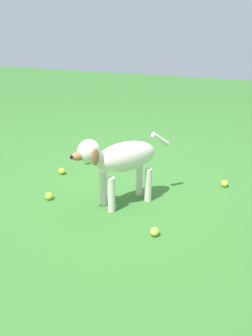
{
  "coord_description": "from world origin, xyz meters",
  "views": [
    {
      "loc": [
        -2.77,
        -1.15,
        1.45
      ],
      "look_at": [
        -0.19,
        -0.11,
        0.32
      ],
      "focal_mm": 39.43,
      "sensor_mm": 36.0,
      "label": 1
    }
  ],
  "objects_px": {
    "dog": "(120,159)",
    "tennis_ball_1": "(62,171)",
    "tennis_ball_3": "(49,196)",
    "tennis_ball_4": "(155,232)",
    "tennis_ball_0": "(225,183)",
    "tennis_ball_2": "(87,161)"
  },
  "relations": [
    {
      "from": "tennis_ball_0",
      "to": "tennis_ball_3",
      "type": "height_order",
      "value": "same"
    },
    {
      "from": "dog",
      "to": "tennis_ball_1",
      "type": "xyz_separation_m",
      "value": [
        0.37,
        0.79,
        -0.37
      ]
    },
    {
      "from": "dog",
      "to": "tennis_ball_4",
      "type": "relative_size",
      "value": 11.43
    },
    {
      "from": "dog",
      "to": "tennis_ball_0",
      "type": "bearing_deg",
      "value": 168.2
    },
    {
      "from": "tennis_ball_0",
      "to": "tennis_ball_3",
      "type": "bearing_deg",
      "value": 121.27
    },
    {
      "from": "dog",
      "to": "tennis_ball_3",
      "type": "distance_m",
      "value": 0.72
    },
    {
      "from": "tennis_ball_2",
      "to": "tennis_ball_0",
      "type": "bearing_deg",
      "value": -91.68
    },
    {
      "from": "dog",
      "to": "tennis_ball_0",
      "type": "distance_m",
      "value": 1.08
    },
    {
      "from": "tennis_ball_0",
      "to": "tennis_ball_2",
      "type": "height_order",
      "value": "same"
    },
    {
      "from": "tennis_ball_2",
      "to": "tennis_ball_1",
      "type": "bearing_deg",
      "value": 163.75
    },
    {
      "from": "dog",
      "to": "tennis_ball_1",
      "type": "distance_m",
      "value": 0.95
    },
    {
      "from": "dog",
      "to": "tennis_ball_2",
      "type": "bearing_deg",
      "value": -99.45
    },
    {
      "from": "tennis_ball_2",
      "to": "tennis_ball_3",
      "type": "height_order",
      "value": "same"
    },
    {
      "from": "tennis_ball_2",
      "to": "tennis_ball_4",
      "type": "distance_m",
      "value": 1.54
    },
    {
      "from": "dog",
      "to": "tennis_ball_4",
      "type": "distance_m",
      "value": 0.66
    },
    {
      "from": "dog",
      "to": "tennis_ball_1",
      "type": "bearing_deg",
      "value": -78.25
    },
    {
      "from": "tennis_ball_4",
      "to": "dog",
      "type": "bearing_deg",
      "value": 49.15
    },
    {
      "from": "tennis_ball_4",
      "to": "tennis_ball_0",
      "type": "bearing_deg",
      "value": -18.7
    },
    {
      "from": "tennis_ball_4",
      "to": "tennis_ball_1",
      "type": "bearing_deg",
      "value": 58.93
    },
    {
      "from": "tennis_ball_1",
      "to": "tennis_ball_4",
      "type": "bearing_deg",
      "value": -121.07
    },
    {
      "from": "tennis_ball_1",
      "to": "tennis_ball_2",
      "type": "distance_m",
      "value": 0.36
    },
    {
      "from": "dog",
      "to": "tennis_ball_2",
      "type": "height_order",
      "value": "dog"
    }
  ]
}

